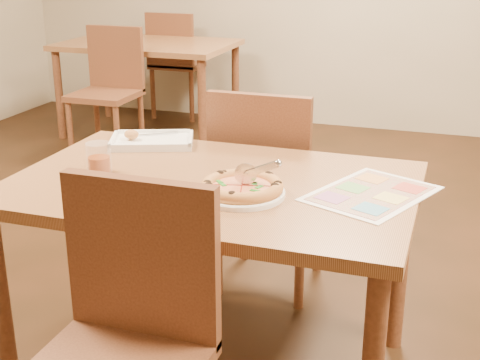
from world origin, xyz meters
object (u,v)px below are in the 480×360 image
(glass_tumbler, at_px, (99,160))
(chair_near, at_px, (128,315))
(plate, at_px, (240,193))
(menu, at_px, (371,193))
(bg_chair_near, at_px, (110,76))
(bg_chair_far, at_px, (175,53))
(chair_far, at_px, (265,169))
(pizza, at_px, (242,187))
(dining_table, at_px, (212,205))
(bg_table, at_px, (148,53))
(appetizer_tray, at_px, (150,141))
(pizza_cutter, at_px, (257,170))

(glass_tumbler, bearing_deg, chair_near, -55.32)
(plate, distance_m, menu, 0.40)
(bg_chair_near, bearing_deg, bg_chair_far, 90.00)
(glass_tumbler, bearing_deg, bg_chair_far, 109.95)
(chair_far, bearing_deg, pizza, 100.81)
(chair_near, relative_size, pizza, 1.85)
(dining_table, relative_size, pizza, 5.12)
(chair_far, xyz_separation_m, bg_table, (-1.60, 2.20, 0.07))
(plate, distance_m, appetizer_tray, 0.65)
(bg_chair_far, distance_m, glass_tumbler, 3.57)
(pizza_cutter, xyz_separation_m, menu, (0.33, 0.12, -0.08))
(bg_chair_far, relative_size, pizza_cutter, 3.52)
(pizza, bearing_deg, bg_chair_far, 117.05)
(bg_chair_far, relative_size, plate, 1.70)
(bg_table, distance_m, pizza_cutter, 3.38)
(dining_table, distance_m, pizza_cutter, 0.25)
(dining_table, xyz_separation_m, pizza, (0.13, -0.09, 0.11))
(chair_far, bearing_deg, chair_near, 90.00)
(bg_chair_far, height_order, glass_tumbler, bg_chair_far)
(dining_table, bearing_deg, pizza_cutter, -22.49)
(pizza, bearing_deg, bg_chair_near, 127.12)
(chair_near, height_order, appetizer_tray, chair_near)
(bg_chair_near, xyz_separation_m, plate, (1.73, -2.29, 0.16))
(glass_tumbler, xyz_separation_m, menu, (0.89, 0.09, -0.04))
(bg_chair_far, xyz_separation_m, glass_tumbler, (1.21, -3.35, 0.20))
(chair_far, relative_size, pizza_cutter, 3.52)
(bg_chair_near, bearing_deg, dining_table, -53.95)
(chair_near, distance_m, plate, 0.55)
(bg_chair_far, distance_m, plate, 3.81)
(pizza, bearing_deg, plate, -134.31)
(bg_chair_near, height_order, bg_chair_far, same)
(bg_table, bearing_deg, pizza, -59.07)
(bg_table, xyz_separation_m, appetizer_tray, (1.23, -2.49, 0.10))
(dining_table, relative_size, plate, 4.71)
(dining_table, relative_size, bg_table, 1.00)
(glass_tumbler, bearing_deg, plate, -5.62)
(appetizer_tray, bearing_deg, menu, -17.12)
(bg_table, relative_size, menu, 3.24)
(appetizer_tray, xyz_separation_m, menu, (0.88, -0.27, -0.01))
(chair_near, xyz_separation_m, pizza, (0.13, 0.51, 0.18))
(chair_far, relative_size, bg_table, 0.36)
(chair_near, relative_size, bg_table, 0.36)
(bg_table, distance_m, appetizer_tray, 2.77)
(chair_near, height_order, plate, chair_near)
(chair_far, height_order, pizza_cutter, chair_far)
(dining_table, bearing_deg, bg_chair_near, 126.05)
(chair_far, relative_size, glass_tumbler, 4.53)
(chair_near, distance_m, glass_tumbler, 0.71)
(pizza_cutter, height_order, glass_tumbler, pizza_cutter)
(bg_chair_far, xyz_separation_m, plate, (1.73, -3.40, 0.16))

